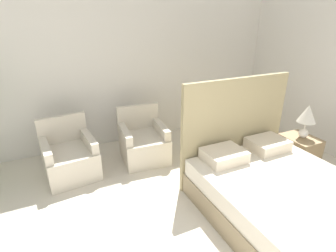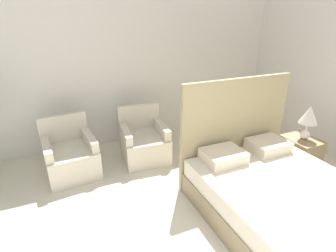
% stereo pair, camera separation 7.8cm
% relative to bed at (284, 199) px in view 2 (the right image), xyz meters
% --- Properties ---
extents(wall_back, '(10.00, 0.06, 2.90)m').
position_rel_bed_xyz_m(wall_back, '(-1.09, 2.77, 1.16)').
color(wall_back, silver).
rests_on(wall_back, ground_plane).
extents(bed, '(1.59, 2.10, 1.42)m').
position_rel_bed_xyz_m(bed, '(0.00, 0.00, 0.00)').
color(bed, '#8C7A5B').
rests_on(bed, ground_plane).
extents(armchair_near_window_left, '(0.74, 0.77, 0.80)m').
position_rel_bed_xyz_m(armchair_near_window_left, '(-2.04, 1.94, -0.03)').
color(armchair_near_window_left, beige).
rests_on(armchair_near_window_left, ground_plane).
extents(armchair_near_window_right, '(0.73, 0.77, 0.80)m').
position_rel_bed_xyz_m(armchair_near_window_right, '(-0.94, 1.94, -0.03)').
color(armchair_near_window_right, beige).
rests_on(armchair_near_window_right, ground_plane).
extents(nightstand, '(0.41, 0.48, 0.51)m').
position_rel_bed_xyz_m(nightstand, '(1.02, 0.69, -0.03)').
color(nightstand, '#937A56').
rests_on(nightstand, ground_plane).
extents(table_lamp, '(0.25, 0.25, 0.49)m').
position_rel_bed_xyz_m(table_lamp, '(1.03, 0.69, 0.54)').
color(table_lamp, white).
rests_on(table_lamp, nightstand).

